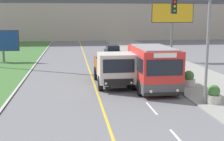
% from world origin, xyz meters
% --- Properties ---
extents(city_bus, '(2.75, 5.66, 3.05)m').
position_xyz_m(city_bus, '(3.96, 12.19, 1.54)').
color(city_bus, red).
rests_on(city_bus, ground_plane).
extents(dump_truck, '(2.59, 6.63, 2.56)m').
position_xyz_m(dump_truck, '(1.43, 13.51, 1.29)').
color(dump_truck, black).
rests_on(dump_truck, ground_plane).
extents(car_distant, '(1.80, 4.30, 1.45)m').
position_xyz_m(car_distant, '(3.59, 31.01, 0.69)').
color(car_distant, black).
rests_on(car_distant, ground_plane).
extents(traffic_light_mast, '(2.28, 0.32, 6.45)m').
position_xyz_m(traffic_light_mast, '(5.41, 8.09, 4.08)').
color(traffic_light_mast, slate).
rests_on(traffic_light_mast, ground_plane).
extents(billboard_large, '(4.89, 0.24, 6.61)m').
position_xyz_m(billboard_large, '(9.80, 26.03, 5.18)').
color(billboard_large, '#59595B').
rests_on(billboard_large, ground_plane).
extents(billboard_small, '(3.57, 0.24, 3.61)m').
position_xyz_m(billboard_small, '(-9.32, 27.58, 2.36)').
color(billboard_small, '#59595B').
rests_on(billboard_small, ground_plane).
extents(planter_round_near, '(0.90, 0.90, 1.08)m').
position_xyz_m(planter_round_near, '(6.56, 8.12, 0.56)').
color(planter_round_near, '#B7B2A8').
rests_on(planter_round_near, sidewalk_right).
extents(planter_round_second, '(0.94, 0.94, 1.14)m').
position_xyz_m(planter_round_second, '(6.80, 12.69, 0.58)').
color(planter_round_second, '#B7B2A8').
rests_on(planter_round_second, sidewalk_right).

